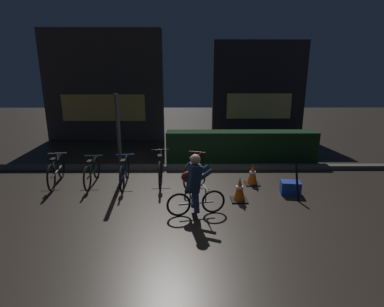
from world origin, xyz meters
The scene contains 16 objects.
ground_plane centered at (0.00, 0.00, 0.00)m, with size 40.00×40.00×0.00m, color #2D261E.
sidewalk_curb centered at (0.00, 2.20, 0.06)m, with size 12.00×0.24×0.12m, color #56544F.
hedge_row centered at (1.80, 3.10, 0.48)m, with size 4.80×0.70×0.97m, color black.
storefront_left centered at (-3.46, 6.50, 2.26)m, with size 4.95×0.54×4.55m.
storefront_right centered at (3.21, 7.20, 2.08)m, with size 4.07×0.54×4.18m.
street_post centered at (-1.66, 1.20, 1.13)m, with size 0.10×0.10×2.26m, color #2D2D33.
parked_bike_leftmost centered at (-3.24, 0.98, 0.34)m, with size 0.46×1.62×0.76m.
parked_bike_left_mid centered at (-2.33, 0.96, 0.32)m, with size 0.46×1.52×0.70m.
parked_bike_center_left centered at (-1.49, 0.89, 0.34)m, with size 0.46×1.61×0.74m.
parked_bike_center_right centered at (-0.61, 1.11, 0.37)m, with size 0.46×1.76×0.81m.
parked_bike_right_mid centered at (0.26, 1.09, 0.34)m, with size 0.59×1.57×0.76m.
traffic_cone_near centered at (1.24, -0.10, 0.27)m, with size 0.36×0.36×0.55m.
traffic_cone_far centered at (1.74, 0.92, 0.26)m, with size 0.36×0.36×0.55m.
blue_crate centered at (2.50, 0.30, 0.15)m, with size 0.44×0.32×0.30m, color #193DB7.
cyclist centered at (0.24, -0.74, 0.63)m, with size 1.17×0.50×1.25m.
closed_umbrella centered at (2.55, 0.05, 0.39)m, with size 0.05×0.05×0.85m, color black.
Camera 1 is at (0.15, -6.09, 2.66)m, focal length 27.31 mm.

